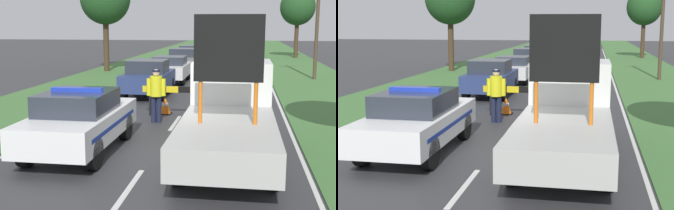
{
  "view_description": "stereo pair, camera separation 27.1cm",
  "coord_description": "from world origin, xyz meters",
  "views": [
    {
      "loc": [
        2.17,
        -11.23,
        3.2
      ],
      "look_at": [
        0.23,
        0.66,
        1.1
      ],
      "focal_mm": 50.0,
      "sensor_mm": 36.0,
      "label": 1
    },
    {
      "loc": [
        2.43,
        -11.19,
        3.2
      ],
      "look_at": [
        0.23,
        0.66,
        1.1
      ],
      "focal_mm": 50.0,
      "sensor_mm": 36.0,
      "label": 2
    }
  ],
  "objects": [
    {
      "name": "lane_markings",
      "position": [
        0.0,
        16.84,
        0.0
      ],
      "size": [
        7.3,
        66.48,
        0.01
      ],
      "color": "silver",
      "rests_on": "ground"
    },
    {
      "name": "traffic_cone_centre_front",
      "position": [
        -1.8,
        3.99,
        0.35
      ],
      "size": [
        0.52,
        0.52,
        0.71
      ],
      "color": "black",
      "rests_on": "ground"
    },
    {
      "name": "queued_car_sedan_silver",
      "position": [
        -2.0,
        25.86,
        0.79
      ],
      "size": [
        1.82,
        4.4,
        1.51
      ],
      "rotation": [
        0.0,
        0.0,
        3.14
      ],
      "color": "#B2B2B7",
      "rests_on": "ground"
    },
    {
      "name": "grass_verge_left",
      "position": [
        -6.05,
        20.0,
        0.02
      ],
      "size": [
        4.69,
        120.0,
        0.03
      ],
      "color": "#427038",
      "rests_on": "ground"
    },
    {
      "name": "grass_verge_right",
      "position": [
        6.05,
        20.0,
        0.02
      ],
      "size": [
        4.69,
        120.0,
        0.03
      ],
      "color": "#427038",
      "rests_on": "ground"
    },
    {
      "name": "work_truck",
      "position": [
        1.85,
        0.28,
        1.07
      ],
      "size": [
        2.1,
        6.39,
        3.4
      ],
      "rotation": [
        0.0,
        0.0,
        3.1
      ],
      "color": "white",
      "rests_on": "ground"
    },
    {
      "name": "utility_pole",
      "position": [
        6.21,
        16.67,
        3.65
      ],
      "size": [
        1.2,
        0.2,
        7.06
      ],
      "color": "#473828",
      "rests_on": "ground"
    },
    {
      "name": "queued_car_hatch_blue",
      "position": [
        -2.03,
        9.09,
        0.83
      ],
      "size": [
        1.86,
        3.94,
        1.62
      ],
      "rotation": [
        0.0,
        0.0,
        3.14
      ],
      "color": "navy",
      "rests_on": "ground"
    },
    {
      "name": "traffic_cone_near_police",
      "position": [
        -0.58,
        5.04,
        0.31
      ],
      "size": [
        0.45,
        0.45,
        0.62
      ],
      "color": "black",
      "rests_on": "ground"
    },
    {
      "name": "roadside_tree_near_right",
      "position": [
        6.96,
        34.45,
        4.68
      ],
      "size": [
        3.21,
        3.21,
        6.41
      ],
      "color": "#42301E",
      "rests_on": "ground"
    },
    {
      "name": "ground_plane",
      "position": [
        0.0,
        0.0,
        0.0
      ],
      "size": [
        160.0,
        160.0,
        0.0
      ],
      "primitive_type": "plane",
      "color": "#333335"
    },
    {
      "name": "police_car",
      "position": [
        -1.85,
        -0.27,
        0.81
      ],
      "size": [
        1.84,
        4.63,
        1.66
      ],
      "rotation": [
        0.0,
        0.0,
        0.04
      ],
      "color": "white",
      "rests_on": "ground"
    },
    {
      "name": "queued_car_van_white",
      "position": [
        -1.86,
        14.26,
        0.76
      ],
      "size": [
        1.92,
        4.16,
        1.43
      ],
      "rotation": [
        0.0,
        0.0,
        3.14
      ],
      "color": "silver",
      "rests_on": "ground"
    },
    {
      "name": "queued_car_suv_grey",
      "position": [
        -1.81,
        19.88,
        0.83
      ],
      "size": [
        1.94,
        4.22,
        1.58
      ],
      "rotation": [
        0.0,
        0.0,
        3.14
      ],
      "color": "slate",
      "rests_on": "ground"
    },
    {
      "name": "road_barrier",
      "position": [
        -0.06,
        4.7,
        0.86
      ],
      "size": [
        2.53,
        0.08,
        1.05
      ],
      "rotation": [
        0.0,
        0.0,
        0.02
      ],
      "color": "black",
      "rests_on": "ground"
    },
    {
      "name": "pedestrian_civilian",
      "position": [
        0.77,
        4.11,
        0.94
      ],
      "size": [
        0.57,
        0.36,
        1.6
      ],
      "rotation": [
        0.0,
        0.0,
        0.36
      ],
      "color": "brown",
      "rests_on": "ground"
    },
    {
      "name": "police_officer",
      "position": [
        -0.63,
        3.56,
        1.04
      ],
      "size": [
        0.63,
        0.4,
        1.75
      ],
      "rotation": [
        0.0,
        0.0,
        3.62
      ],
      "color": "#191E38",
      "rests_on": "ground"
    }
  ]
}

